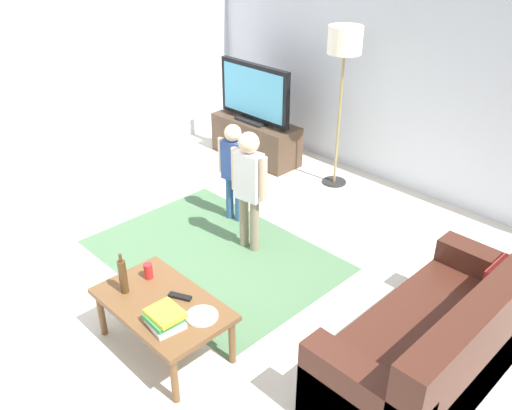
{
  "coord_description": "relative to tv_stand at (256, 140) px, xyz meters",
  "views": [
    {
      "loc": [
        2.84,
        -2.18,
        2.86
      ],
      "look_at": [
        0.0,
        0.6,
        0.65
      ],
      "focal_mm": 38.08,
      "sensor_mm": 36.0,
      "label": 1
    }
  ],
  "objects": [
    {
      "name": "child_center",
      "position": [
        1.45,
        -1.5,
        0.46
      ],
      "size": [
        0.39,
        0.19,
        1.16
      ],
      "color": "gray",
      "rests_on": "ground"
    },
    {
      "name": "tv_stand",
      "position": [
        0.0,
        0.0,
        0.0
      ],
      "size": [
        1.2,
        0.44,
        0.5
      ],
      "color": "#4C3828",
      "rests_on": "ground"
    },
    {
      "name": "wall_back",
      "position": [
        1.74,
        0.7,
        1.11
      ],
      "size": [
        6.0,
        0.12,
        2.7
      ],
      "primitive_type": "cube",
      "color": "silver",
      "rests_on": "ground"
    },
    {
      "name": "soda_can",
      "position": [
        1.68,
        -2.76,
        0.24
      ],
      "size": [
        0.07,
        0.07,
        0.12
      ],
      "primitive_type": "cylinder",
      "color": "red",
      "rests_on": "coffee_table"
    },
    {
      "name": "floor_lamp",
      "position": [
        1.16,
        0.15,
        1.3
      ],
      "size": [
        0.36,
        0.36,
        1.78
      ],
      "color": "#262626",
      "rests_on": "ground"
    },
    {
      "name": "tv",
      "position": [
        -0.0,
        -0.02,
        0.6
      ],
      "size": [
        1.1,
        0.28,
        0.71
      ],
      "color": "black",
      "rests_on": "tv_stand"
    },
    {
      "name": "book_stack",
      "position": [
        2.19,
        -2.98,
        0.23
      ],
      "size": [
        0.26,
        0.23,
        0.11
      ],
      "color": "white",
      "rests_on": "coffee_table"
    },
    {
      "name": "tv_remote",
      "position": [
        2.03,
        -2.74,
        0.19
      ],
      "size": [
        0.17,
        0.12,
        0.02
      ],
      "primitive_type": "cube",
      "rotation": [
        0.0,
        0.0,
        0.45
      ],
      "color": "black",
      "rests_on": "coffee_table"
    },
    {
      "name": "child_near_tv",
      "position": [
        0.96,
        -1.24,
        0.38
      ],
      "size": [
        0.34,
        0.17,
        1.03
      ],
      "color": "#33598C",
      "rests_on": "ground"
    },
    {
      "name": "plate",
      "position": [
        2.3,
        -2.76,
        0.18
      ],
      "size": [
        0.22,
        0.22,
        0.02
      ],
      "color": "white",
      "rests_on": "coffee_table"
    },
    {
      "name": "coffee_table",
      "position": [
        1.98,
        -2.86,
        0.13
      ],
      "size": [
        1.0,
        0.6,
        0.42
      ],
      "color": "brown",
      "rests_on": "ground"
    },
    {
      "name": "bottle",
      "position": [
        1.7,
        -2.98,
        0.31
      ],
      "size": [
        0.06,
        0.06,
        0.32
      ],
      "color": "#4C3319",
      "rests_on": "coffee_table"
    },
    {
      "name": "ground",
      "position": [
        1.74,
        -2.3,
        -0.24
      ],
      "size": [
        7.8,
        7.8,
        0.0
      ],
      "primitive_type": "plane",
      "color": "beige"
    },
    {
      "name": "couch",
      "position": [
        3.53,
        -1.72,
        0.05
      ],
      "size": [
        0.8,
        1.8,
        0.86
      ],
      "color": "#472319",
      "rests_on": "ground"
    },
    {
      "name": "area_rug",
      "position": [
        1.32,
        -1.83,
        -0.24
      ],
      "size": [
        2.2,
        1.6,
        0.01
      ],
      "primitive_type": "cube",
      "color": "#4C724C",
      "rests_on": "ground"
    },
    {
      "name": "wall_left",
      "position": [
        -1.26,
        -2.3,
        1.11
      ],
      "size": [
        0.12,
        6.0,
        2.7
      ],
      "primitive_type": "cube",
      "color": "silver",
      "rests_on": "ground"
    }
  ]
}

